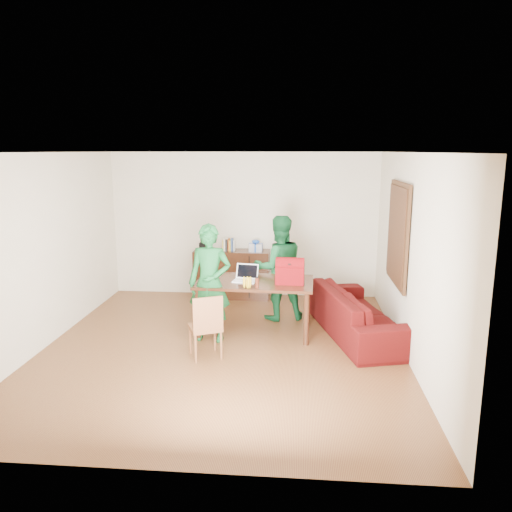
# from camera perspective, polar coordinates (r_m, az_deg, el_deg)

# --- Properties ---
(room) EXTENTS (5.20, 5.70, 2.90)m
(room) POSITION_cam_1_polar(r_m,az_deg,el_deg) (6.86, -3.74, 0.05)
(room) COLOR #4D2213
(room) RESTS_ON ground
(table) EXTENTS (1.77, 1.03, 0.81)m
(table) POSITION_cam_1_polar(r_m,az_deg,el_deg) (7.49, -0.13, -3.64)
(table) COLOR black
(table) RESTS_ON ground
(chair) EXTENTS (0.52, 0.51, 0.88)m
(chair) POSITION_cam_1_polar(r_m,az_deg,el_deg) (6.79, -5.77, -9.39)
(chair) COLOR brown
(chair) RESTS_ON ground
(person_near) EXTENTS (0.66, 0.46, 1.71)m
(person_near) POSITION_cam_1_polar(r_m,az_deg,el_deg) (7.20, -5.30, -3.12)
(person_near) COLOR #145A27
(person_near) RESTS_ON ground
(person_far) EXTENTS (0.97, 0.85, 1.71)m
(person_far) POSITION_cam_1_polar(r_m,az_deg,el_deg) (8.10, 2.63, -1.36)
(person_far) COLOR #125228
(person_far) RESTS_ON ground
(laptop) EXTENTS (0.37, 0.28, 0.24)m
(laptop) POSITION_cam_1_polar(r_m,az_deg,el_deg) (7.42, -1.30, -2.59)
(laptop) COLOR white
(laptop) RESTS_ON table
(bananas) EXTENTS (0.17, 0.12, 0.06)m
(bananas) POSITION_cam_1_polar(r_m,az_deg,el_deg) (7.08, -1.01, -3.42)
(bananas) COLOR gold
(bananas) RESTS_ON table
(bottle) EXTENTS (0.06, 0.06, 0.16)m
(bottle) POSITION_cam_1_polar(r_m,az_deg,el_deg) (7.08, 0.12, -3.02)
(bottle) COLOR #502012
(bottle) RESTS_ON table
(red_bag) EXTENTS (0.42, 0.26, 0.30)m
(red_bag) POSITION_cam_1_polar(r_m,az_deg,el_deg) (7.30, 3.90, -1.99)
(red_bag) COLOR maroon
(red_bag) RESTS_ON table
(sofa) EXTENTS (1.47, 2.48, 0.68)m
(sofa) POSITION_cam_1_polar(r_m,az_deg,el_deg) (7.68, 11.61, -6.36)
(sofa) COLOR #3D080D
(sofa) RESTS_ON ground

